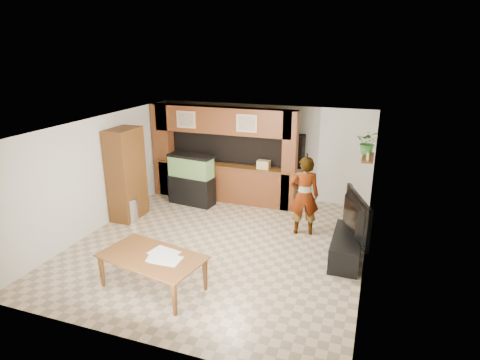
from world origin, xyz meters
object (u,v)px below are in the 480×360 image
at_px(television, 349,216).
at_px(dining_table, 152,273).
at_px(pantry_cabinet, 126,174).
at_px(person, 304,196).
at_px(aquarium, 191,180).

distance_m(television, dining_table, 3.90).
bearing_deg(television, pantry_cabinet, 66.63).
bearing_deg(person, television, 125.15).
bearing_deg(person, pantry_cabinet, -8.38).
bearing_deg(dining_table, pantry_cabinet, 141.46).
xyz_separation_m(television, dining_table, (-3.13, -2.25, -0.62)).
height_order(pantry_cabinet, dining_table, pantry_cabinet).
bearing_deg(aquarium, person, -7.43).
xyz_separation_m(person, dining_table, (-2.07, -3.12, -0.59)).
distance_m(television, person, 1.37).
bearing_deg(pantry_cabinet, dining_table, -49.55).
bearing_deg(person, dining_table, 41.14).
bearing_deg(television, aquarium, 48.63).
distance_m(pantry_cabinet, television, 5.36).
bearing_deg(pantry_cabinet, television, -3.76).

